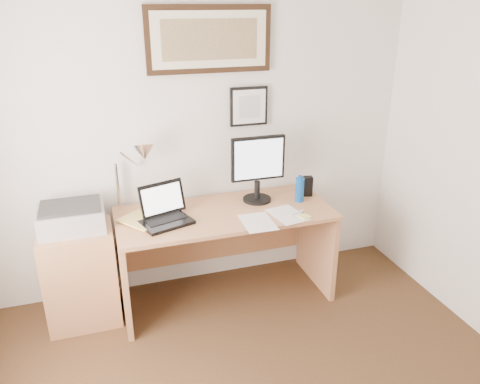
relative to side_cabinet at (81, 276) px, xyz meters
name	(u,v)px	position (x,y,z in m)	size (l,w,h in m)	color
wall_back	(192,135)	(0.92, 0.32, 0.89)	(3.50, 0.02, 2.50)	white
side_cabinet	(81,276)	(0.00, 0.00, 0.00)	(0.50, 0.40, 0.73)	#AC7248
water_bottle	(300,190)	(1.68, -0.04, 0.48)	(0.07, 0.07, 0.19)	#0B4594
bottle_cap	(300,177)	(1.68, -0.04, 0.59)	(0.03, 0.03, 0.02)	#0B4594
speaker	(308,186)	(1.79, 0.05, 0.46)	(0.07, 0.06, 0.16)	black
paper_sheet_a	(258,222)	(1.24, -0.30, 0.39)	(0.22, 0.31, 0.00)	white
paper_sheet_b	(287,215)	(1.49, -0.25, 0.39)	(0.22, 0.31, 0.00)	white
sticky_pad	(305,217)	(1.59, -0.33, 0.39)	(0.08, 0.08, 0.01)	#ECE36F
marker_pen	(297,213)	(1.57, -0.25, 0.39)	(0.02, 0.02, 0.14)	white
book	(130,227)	(0.37, -0.11, 0.40)	(0.22, 0.30, 0.02)	#E4CD6B
desk	(222,234)	(1.07, 0.04, 0.15)	(1.60, 0.70, 0.75)	#AC7248
laptop	(165,214)	(0.62, -0.08, 0.44)	(0.40, 0.39, 0.26)	black
lcd_monitor	(258,166)	(1.37, 0.07, 0.68)	(0.42, 0.22, 0.52)	black
printer	(72,217)	(-0.01, 0.04, 0.45)	(0.44, 0.34, 0.18)	#A1A1A3
desk_lamp	(142,155)	(0.51, 0.13, 0.82)	(0.29, 0.27, 0.53)	silver
picture_large	(210,39)	(1.07, 0.29, 1.59)	(0.92, 0.04, 0.47)	black
picture_small	(249,106)	(1.37, 0.29, 1.09)	(0.30, 0.03, 0.30)	black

